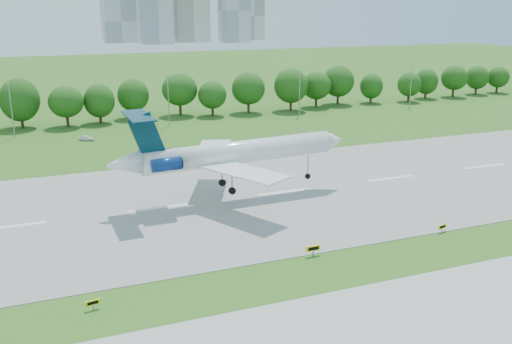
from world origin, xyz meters
The scene contains 10 objects.
ground centered at (0.00, 0.00, 0.00)m, with size 600.00×600.00×0.00m, color #2E5616.
runway centered at (0.00, 25.00, 0.04)m, with size 400.00×45.00×0.08m, color gray.
tree_line centered at (0.00, 92.00, 6.19)m, with size 288.40×8.40×10.40m.
light_poles centered at (-2.50, 82.00, 6.34)m, with size 175.90×0.25×12.19m.
skyline centered at (100.16, 390.61, 30.46)m, with size 127.00×52.00×80.00m.
airliner centered at (10.65, 24.95, 7.35)m, with size 37.43×27.35×12.81m.
taxi_sign_left centered at (-11.97, -1.00, 0.75)m, with size 1.45×0.39×1.02m.
taxi_sign_centre centered at (13.53, 2.21, 0.94)m, with size 1.82×0.25×1.28m.
taxi_sign_right centered at (32.46, 2.54, 0.77)m, with size 1.48×0.50×1.04m.
service_vehicle_b centered at (-5.44, 73.08, 0.58)m, with size 1.37×3.40×1.16m, color white.
Camera 1 is at (-15.31, -52.71, 28.56)m, focal length 40.00 mm.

